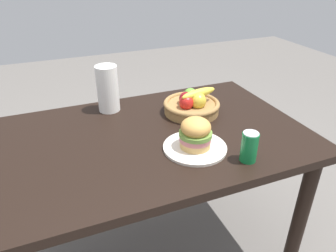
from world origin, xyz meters
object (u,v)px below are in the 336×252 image
(sandwich, at_px, (196,133))
(paper_towel_roll, at_px, (108,89))
(soda_can, at_px, (249,147))
(plate, at_px, (195,147))
(fruit_basket, at_px, (192,104))

(sandwich, bearing_deg, paper_towel_roll, 116.25)
(soda_can, bearing_deg, plate, 135.60)
(soda_can, distance_m, fruit_basket, 0.47)
(sandwich, relative_size, soda_can, 1.10)
(fruit_basket, bearing_deg, plate, -113.64)
(fruit_basket, height_order, paper_towel_roll, paper_towel_roll)
(plate, bearing_deg, fruit_basket, 66.36)
(plate, xyz_separation_m, sandwich, (0.00, 0.00, 0.07))
(paper_towel_roll, bearing_deg, plate, -63.75)
(fruit_basket, bearing_deg, sandwich, -113.64)
(plate, distance_m, sandwich, 0.07)
(sandwich, bearing_deg, soda_can, -44.40)
(sandwich, xyz_separation_m, paper_towel_roll, (-0.25, 0.51, 0.04))
(sandwich, relative_size, fruit_basket, 0.48)
(plate, height_order, soda_can, soda_can)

